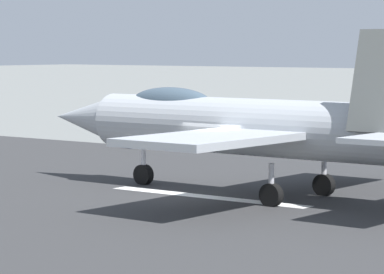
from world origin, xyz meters
name	(u,v)px	position (x,y,z in m)	size (l,w,h in m)	color
ground_plane	(208,197)	(0.00, 0.00, 0.00)	(400.00, 400.00, 0.00)	slate
runway_strip	(208,197)	(-0.02, 0.00, 0.01)	(240.00, 26.00, 0.02)	#313133
fighter_jet	(252,125)	(-1.02, -1.15, 2.45)	(17.45, 13.26, 5.65)	#A2A7AE
crew_person	(132,132)	(13.48, -11.75, 0.87)	(0.67, 0.40, 1.73)	#1E2338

